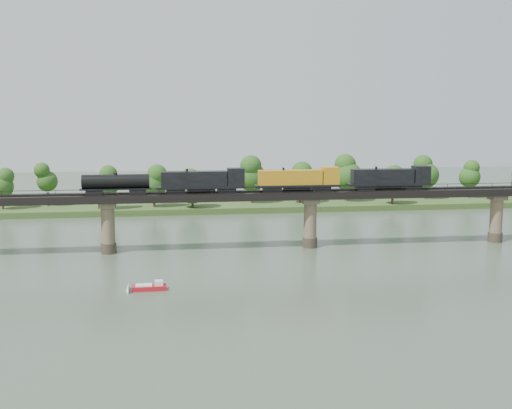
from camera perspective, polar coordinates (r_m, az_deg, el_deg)
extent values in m
plane|color=#394839|center=(102.78, 8.46, -7.30)|extent=(400.00, 400.00, 0.00)
cube|color=#314C1E|center=(184.06, 1.09, 0.04)|extent=(300.00, 24.00, 1.60)
cylinder|color=#473A2D|center=(128.28, -12.95, -3.79)|extent=(3.00, 3.00, 2.00)
cylinder|color=#7C6B51|center=(127.42, -13.02, -1.82)|extent=(2.60, 2.60, 9.00)
cube|color=#7C6B51|center=(126.78, -13.08, -0.04)|extent=(3.20, 3.20, 1.00)
cylinder|color=#473A2D|center=(130.78, 4.81, -3.37)|extent=(3.00, 3.00, 2.00)
cylinder|color=#7C6B51|center=(129.93, 4.83, -1.43)|extent=(2.60, 2.60, 9.00)
cube|color=#7C6B51|center=(129.31, 4.86, 0.32)|extent=(3.20, 3.20, 1.00)
cylinder|color=#473A2D|center=(144.74, 20.48, -2.73)|extent=(3.00, 3.00, 2.00)
cylinder|color=#7C6B51|center=(143.98, 20.57, -0.97)|extent=(2.60, 2.60, 9.00)
cube|color=#7C6B51|center=(143.41, 20.65, 0.60)|extent=(3.20, 3.20, 1.00)
cube|color=black|center=(129.14, 4.86, 0.87)|extent=(220.00, 5.00, 1.50)
cube|color=black|center=(128.31, 4.94, 1.19)|extent=(220.00, 0.12, 0.16)
cube|color=black|center=(129.76, 4.79, 1.27)|extent=(220.00, 0.12, 0.16)
cube|color=black|center=(126.63, 5.11, 1.37)|extent=(220.00, 0.10, 0.10)
cube|color=black|center=(131.28, 4.64, 1.63)|extent=(220.00, 0.10, 0.10)
cube|color=black|center=(126.68, 5.10, 1.22)|extent=(0.08, 0.08, 0.70)
cube|color=black|center=(131.32, 4.64, 1.48)|extent=(0.08, 0.08, 0.70)
cylinder|color=#382619|center=(181.82, -21.59, 0.11)|extent=(0.70, 0.70, 3.27)
sphere|color=#1D4714|center=(181.28, -21.67, 1.48)|extent=(6.20, 6.20, 6.20)
sphere|color=#1D4714|center=(181.00, -21.71, 2.33)|extent=(4.65, 4.65, 4.65)
cylinder|color=#382619|center=(183.68, -18.00, 0.44)|extent=(0.70, 0.70, 3.71)
sphere|color=#1D4714|center=(183.09, -18.07, 1.98)|extent=(5.67, 5.67, 5.67)
sphere|color=#1D4714|center=(182.79, -18.11, 2.94)|extent=(4.25, 4.25, 4.25)
cylinder|color=#382619|center=(173.71, -13.09, 0.17)|extent=(0.70, 0.70, 3.51)
sphere|color=#1D4714|center=(173.11, -13.14, 1.70)|extent=(6.31, 6.31, 6.31)
sphere|color=#1D4714|center=(172.80, -13.17, 2.66)|extent=(4.73, 4.73, 4.73)
cylinder|color=#382619|center=(175.50, -9.05, 0.34)|extent=(0.70, 0.70, 3.34)
sphere|color=#1D4714|center=(174.93, -9.08, 1.78)|extent=(7.18, 7.18, 7.18)
sphere|color=#1D4714|center=(174.63, -9.10, 2.69)|extent=(5.39, 5.39, 5.39)
cylinder|color=#382619|center=(172.93, -5.67, 0.19)|extent=(0.70, 0.70, 2.83)
sphere|color=#1D4714|center=(172.43, -5.69, 1.43)|extent=(8.26, 8.26, 8.26)
sphere|color=#1D4714|center=(172.16, -5.70, 2.21)|extent=(6.19, 6.19, 6.19)
cylinder|color=#382619|center=(180.68, -0.37, 0.77)|extent=(0.70, 0.70, 3.96)
sphere|color=#1D4714|center=(180.05, -0.37, 2.44)|extent=(8.07, 8.07, 8.07)
sphere|color=#1D4714|center=(179.74, -0.37, 3.49)|extent=(6.05, 6.05, 6.05)
cylinder|color=#382619|center=(181.47, 3.94, 0.68)|extent=(0.70, 0.70, 3.27)
sphere|color=#1D4714|center=(180.93, 3.96, 2.04)|extent=(8.03, 8.03, 8.03)
sphere|color=#1D4714|center=(180.65, 3.96, 2.90)|extent=(6.02, 6.02, 6.02)
cylinder|color=#382619|center=(185.91, 8.14, 0.90)|extent=(0.70, 0.70, 3.92)
sphere|color=#1D4714|center=(185.30, 8.17, 2.50)|extent=(8.29, 8.29, 8.29)
sphere|color=#1D4714|center=(184.99, 8.19, 3.51)|extent=(6.21, 6.21, 6.21)
cylinder|color=#382619|center=(182.74, 12.03, 0.53)|extent=(0.70, 0.70, 3.02)
sphere|color=#1D4714|center=(182.24, 12.07, 1.78)|extent=(7.74, 7.74, 7.74)
sphere|color=#1D4714|center=(181.97, 12.10, 2.57)|extent=(5.80, 5.80, 5.80)
cylinder|color=#382619|center=(195.48, 14.83, 1.05)|extent=(0.70, 0.70, 3.80)
sphere|color=#1D4714|center=(194.91, 14.89, 2.53)|extent=(7.47, 7.47, 7.47)
sphere|color=#1D4714|center=(194.63, 14.92, 3.45)|extent=(5.60, 5.60, 5.60)
cylinder|color=#382619|center=(201.34, 18.40, 1.05)|extent=(0.70, 0.70, 3.38)
sphere|color=#1D4714|center=(200.84, 18.46, 2.32)|extent=(6.23, 6.23, 6.23)
sphere|color=#1D4714|center=(200.58, 18.50, 3.12)|extent=(4.67, 4.67, 4.67)
cube|color=black|center=(135.20, 13.69, 1.53)|extent=(3.63, 2.18, 1.00)
cube|color=black|center=(131.89, 9.65, 1.48)|extent=(3.63, 2.18, 1.00)
cube|color=black|center=(133.39, 11.70, 1.78)|extent=(17.25, 2.72, 0.45)
cube|color=black|center=(132.76, 11.17, 2.49)|extent=(12.71, 2.45, 2.91)
cube|color=black|center=(135.60, 14.45, 2.62)|extent=(3.27, 2.72, 3.45)
cylinder|color=black|center=(133.45, 11.70, 1.56)|extent=(5.45, 1.27, 1.27)
cube|color=black|center=(129.47, 5.81, 1.43)|extent=(3.63, 2.18, 1.00)
cube|color=black|center=(127.51, 1.44, 1.36)|extent=(3.63, 2.18, 1.00)
cube|color=black|center=(128.32, 3.64, 1.68)|extent=(17.25, 2.72, 0.45)
cube|color=#BE8517|center=(127.87, 3.05, 2.42)|extent=(12.71, 2.45, 2.91)
cube|color=#BE8517|center=(129.62, 6.61, 2.58)|extent=(3.27, 2.72, 3.45)
cylinder|color=black|center=(128.38, 3.64, 1.46)|extent=(5.45, 1.27, 1.27)
cube|color=black|center=(126.38, -2.63, 1.29)|extent=(3.63, 2.18, 1.00)
cube|color=black|center=(125.89, -7.16, 1.21)|extent=(3.63, 2.18, 1.00)
cube|color=black|center=(125.96, -4.89, 1.54)|extent=(17.25, 2.72, 0.45)
cube|color=black|center=(125.71, -5.52, 2.29)|extent=(12.71, 2.45, 2.91)
cube|color=black|center=(126.26, -1.82, 2.47)|extent=(3.27, 2.72, 3.45)
cylinder|color=black|center=(126.02, -4.89, 1.31)|extent=(5.45, 1.27, 1.27)
cube|color=black|center=(126.03, -10.47, 1.14)|extent=(3.18, 2.00, 1.00)
cube|color=black|center=(126.69, -14.16, 1.06)|extent=(3.18, 2.00, 1.00)
cube|color=black|center=(126.22, -12.33, 1.37)|extent=(13.62, 2.18, 0.27)
cylinder|color=black|center=(126.06, -12.35, 2.02)|extent=(12.71, 2.72, 2.72)
cylinder|color=black|center=(125.91, -12.37, 2.68)|extent=(0.64, 0.64, 0.45)
cube|color=red|center=(101.47, -9.46, -7.31)|extent=(5.30, 2.03, 0.74)
cube|color=white|center=(101.37, -9.94, -7.10)|extent=(2.56, 1.64, 0.26)
cube|color=white|center=(101.28, -8.63, -6.89)|extent=(1.29, 1.29, 0.74)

